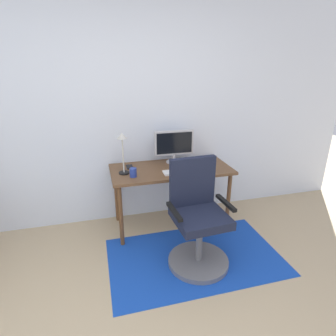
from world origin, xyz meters
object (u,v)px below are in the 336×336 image
object	(u,v)px
computer_mouse	(206,167)
office_chair	(197,224)
monitor	(174,144)
coffee_cup	(133,173)
cell_phone	(130,167)
desk	(171,174)
keyboard	(183,171)
desk_lamp	(123,146)

from	to	relation	value
computer_mouse	office_chair	size ratio (longest dim) A/B	0.10
office_chair	monitor	bearing A→B (deg)	85.25
coffee_cup	cell_phone	xyz separation A→B (m)	(-0.00, 0.29, -0.04)
monitor	computer_mouse	distance (m)	0.46
desk	keyboard	size ratio (longest dim) A/B	3.07
desk	cell_phone	distance (m)	0.47
keyboard	cell_phone	distance (m)	0.61
desk	cell_phone	bearing A→B (deg)	162.06
keyboard	coffee_cup	world-z (taller)	coffee_cup
monitor	computer_mouse	size ratio (longest dim) A/B	4.38
desk_lamp	desk	bearing A→B (deg)	3.25
keyboard	computer_mouse	world-z (taller)	computer_mouse
computer_mouse	cell_phone	size ratio (longest dim) A/B	0.74
desk	coffee_cup	bearing A→B (deg)	-161.63
desk	monitor	bearing A→B (deg)	63.95
coffee_cup	monitor	bearing A→B (deg)	31.37
monitor	coffee_cup	distance (m)	0.64
computer_mouse	coffee_cup	world-z (taller)	coffee_cup
monitor	desk_lamp	size ratio (longest dim) A/B	1.04
keyboard	desk_lamp	distance (m)	0.69
coffee_cup	cell_phone	size ratio (longest dim) A/B	0.66
cell_phone	desk_lamp	distance (m)	0.35
computer_mouse	desk	bearing A→B (deg)	161.71
desk	computer_mouse	xyz separation A→B (m)	(0.37, -0.12, 0.09)
monitor	cell_phone	distance (m)	0.57
computer_mouse	desk_lamp	xyz separation A→B (m)	(-0.89, 0.09, 0.29)
cell_phone	office_chair	xyz separation A→B (m)	(0.50, -0.84, -0.32)
coffee_cup	computer_mouse	bearing A→B (deg)	1.68
monitor	keyboard	world-z (taller)	monitor
cell_phone	desk_lamp	world-z (taller)	desk_lamp
keyboard	computer_mouse	xyz separation A→B (m)	(0.28, 0.03, 0.01)
computer_mouse	office_chair	bearing A→B (deg)	-118.09
desk	office_chair	xyz separation A→B (m)	(0.06, -0.70, -0.24)
office_chair	keyboard	bearing A→B (deg)	83.52
desk	desk_lamp	bearing A→B (deg)	-176.75
cell_phone	office_chair	distance (m)	1.03
coffee_cup	cell_phone	distance (m)	0.29
coffee_cup	desk_lamp	distance (m)	0.29
monitor	computer_mouse	bearing A→B (deg)	-46.12
desk	cell_phone	xyz separation A→B (m)	(-0.44, 0.14, 0.08)
monitor	keyboard	bearing A→B (deg)	-88.54
monitor	cell_phone	xyz separation A→B (m)	(-0.53, -0.03, -0.21)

